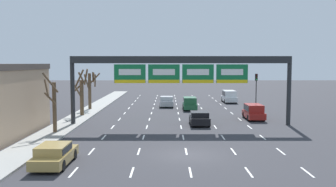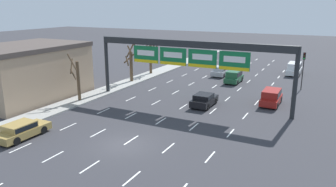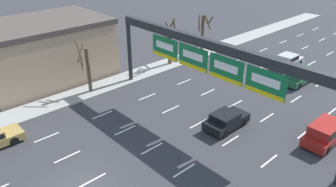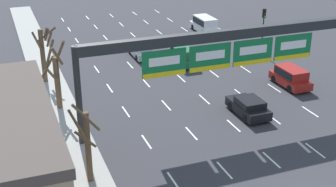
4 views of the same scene
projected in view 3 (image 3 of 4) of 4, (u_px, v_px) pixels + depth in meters
sidewalk_left at (11, 118)px, 27.57m from camera, size 2.80×110.00×0.15m
lane_dashes at (218, 113)px, 28.40m from camera, size 13.32×67.00×0.01m
sign_gantry at (212, 55)px, 25.00m from camera, size 21.82×0.70×6.83m
building_near at (44, 50)px, 34.04m from camera, size 9.02×12.98×6.09m
suv_green at (298, 75)px, 33.53m from camera, size 1.80×3.97×1.67m
suv_red at (325, 132)px, 24.14m from camera, size 1.84×4.05×1.66m
car_silver at (288, 60)px, 37.74m from camera, size 1.90×3.96×1.48m
car_black at (226, 120)px, 26.05m from camera, size 1.89×3.90×1.36m
tree_bare_closest at (87, 67)px, 30.89m from camera, size 1.57×1.26×5.21m
tree_bare_second at (170, 42)px, 37.49m from camera, size 2.17×2.21×5.35m
tree_bare_third at (204, 30)px, 41.12m from camera, size 2.18×2.19×4.88m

